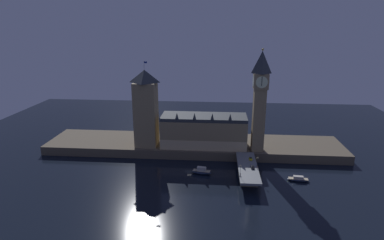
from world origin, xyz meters
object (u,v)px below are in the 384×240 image
at_px(pedestrian_mid_walk, 257,167).
at_px(street_lamp_mid, 257,161).
at_px(car_southbound_trail, 251,159).
at_px(victoria_tower, 146,108).
at_px(boat_downstream, 298,179).
at_px(clock_tower, 260,98).
at_px(street_lamp_near, 240,169).
at_px(boat_upstream, 202,171).
at_px(car_southbound_lead, 253,167).
at_px(pedestrian_near_rail, 241,174).

distance_m(pedestrian_mid_walk, street_lamp_mid, 4.46).
bearing_deg(car_southbound_trail, pedestrian_mid_walk, -78.89).
relative_size(victoria_tower, boat_downstream, 4.56).
relative_size(clock_tower, street_lamp_mid, 11.30).
bearing_deg(street_lamp_mid, pedestrian_mid_walk, -96.91).
bearing_deg(car_southbound_trail, victoria_tower, 161.81).
height_order(street_lamp_near, boat_upstream, street_lamp_near).
height_order(car_southbound_lead, boat_upstream, car_southbound_lead).
xyz_separation_m(victoria_tower, boat_downstream, (100.91, -36.95, -32.98)).
xyz_separation_m(clock_tower, boat_upstream, (-37.50, -28.63, -41.95)).
distance_m(clock_tower, car_southbound_trail, 41.51).
bearing_deg(victoria_tower, street_lamp_mid, -24.17).
bearing_deg(boat_downstream, street_lamp_near, -161.67).
xyz_separation_m(pedestrian_near_rail, boat_upstream, (-23.37, 15.45, -6.49)).
relative_size(pedestrian_near_rail, pedestrian_mid_walk, 0.94).
bearing_deg(pedestrian_near_rail, clock_tower, 72.23).
bearing_deg(car_southbound_lead, street_lamp_near, -124.54).
distance_m(pedestrian_mid_walk, boat_downstream, 26.12).
bearing_deg(boat_upstream, pedestrian_near_rail, -33.46).
bearing_deg(car_southbound_trail, street_lamp_mid, -73.33).
relative_size(street_lamp_near, boat_downstream, 0.54).
bearing_deg(boat_downstream, pedestrian_near_rail, -163.22).
relative_size(car_southbound_trail, pedestrian_mid_walk, 2.18).
distance_m(car_southbound_lead, street_lamp_mid, 5.13).
bearing_deg(boat_downstream, victoria_tower, 159.89).
xyz_separation_m(clock_tower, boat_downstream, (21.56, -33.32, -42.53)).
xyz_separation_m(street_lamp_near, boat_upstream, (-22.97, 16.64, -10.15)).
xyz_separation_m(pedestrian_near_rail, pedestrian_mid_walk, (10.57, 10.22, 0.06)).
relative_size(clock_tower, pedestrian_mid_walk, 40.06).
distance_m(car_southbound_lead, car_southbound_trail, 12.78).
relative_size(car_southbound_trail, boat_downstream, 0.29).
height_order(clock_tower, car_southbound_lead, clock_tower).
xyz_separation_m(pedestrian_mid_walk, street_lamp_mid, (0.40, 3.30, 2.97)).
bearing_deg(boat_upstream, car_southbound_trail, 14.74).
xyz_separation_m(victoria_tower, pedestrian_mid_walk, (75.78, -37.49, -25.85)).
relative_size(boat_upstream, boat_downstream, 0.96).
bearing_deg(car_southbound_trail, clock_tower, 73.08).
distance_m(street_lamp_mid, boat_downstream, 26.85).
relative_size(car_southbound_trail, street_lamp_mid, 0.61).
bearing_deg(pedestrian_mid_walk, car_southbound_lead, 165.65).
xyz_separation_m(clock_tower, car_southbound_trail, (-6.20, -20.40, -35.62)).
height_order(boat_upstream, boat_downstream, boat_upstream).
xyz_separation_m(car_southbound_trail, street_lamp_near, (-8.33, -24.88, 3.81)).
distance_m(pedestrian_mid_walk, boat_upstream, 34.96).
height_order(pedestrian_near_rail, boat_downstream, pedestrian_near_rail).
distance_m(clock_tower, boat_downstream, 58.18).
bearing_deg(victoria_tower, street_lamp_near, -37.04).
bearing_deg(pedestrian_near_rail, street_lamp_near, -108.48).
relative_size(car_southbound_lead, street_lamp_near, 0.60).
height_order(car_southbound_trail, street_lamp_mid, street_lamp_mid).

